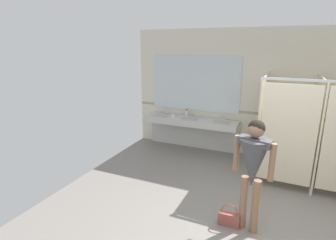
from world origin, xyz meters
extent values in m
cube|color=beige|center=(0.00, 3.06, 1.49)|extent=(7.19, 0.12, 2.98)
cube|color=#9E937F|center=(0.00, 3.00, 1.05)|extent=(7.19, 0.01, 0.06)
cube|color=silver|center=(-2.06, 2.69, 0.76)|extent=(2.37, 0.57, 0.14)
cube|color=silver|center=(-2.06, 2.94, 0.34)|extent=(2.37, 0.08, 0.69)
cube|color=#ADADA8|center=(-2.85, 2.66, 0.78)|extent=(0.42, 0.32, 0.11)
cylinder|color=silver|center=(-2.85, 2.89, 0.88)|extent=(0.04, 0.04, 0.11)
cylinder|color=silver|center=(-2.85, 2.84, 0.93)|extent=(0.03, 0.11, 0.03)
sphere|color=silver|center=(-2.78, 2.90, 0.86)|extent=(0.04, 0.04, 0.04)
cube|color=#ADADA8|center=(-2.06, 2.66, 0.78)|extent=(0.42, 0.32, 0.11)
cylinder|color=silver|center=(-2.06, 2.89, 0.88)|extent=(0.04, 0.04, 0.11)
cylinder|color=silver|center=(-2.06, 2.84, 0.93)|extent=(0.03, 0.11, 0.03)
sphere|color=silver|center=(-1.99, 2.90, 0.86)|extent=(0.04, 0.04, 0.04)
cube|color=#ADADA8|center=(-1.26, 2.66, 0.78)|extent=(0.42, 0.32, 0.11)
cylinder|color=silver|center=(-1.26, 2.89, 0.88)|extent=(0.04, 0.04, 0.11)
cylinder|color=silver|center=(-1.26, 2.84, 0.93)|extent=(0.03, 0.11, 0.03)
sphere|color=silver|center=(-1.19, 2.90, 0.86)|extent=(0.04, 0.04, 0.04)
cube|color=silver|center=(-2.06, 2.99, 1.67)|extent=(2.27, 0.02, 1.38)
cube|color=beige|center=(-0.34, 2.22, 1.07)|extent=(0.03, 1.52, 1.90)
cylinder|color=silver|center=(-0.34, 1.52, 0.06)|extent=(0.05, 0.05, 0.12)
cube|color=beige|center=(0.66, 2.22, 1.07)|extent=(0.03, 1.52, 1.90)
cylinder|color=silver|center=(0.66, 1.52, 0.06)|extent=(0.05, 0.05, 0.12)
cube|color=beige|center=(0.16, 1.49, 1.07)|extent=(0.92, 0.05, 1.80)
cylinder|color=#8C664C|center=(-0.17, 0.09, 0.41)|extent=(0.11, 0.11, 0.81)
cylinder|color=#8C664C|center=(-0.34, 0.14, 0.41)|extent=(0.11, 0.11, 0.81)
cone|color=#47474C|center=(-0.26, 0.12, 1.04)|extent=(0.50, 0.50, 0.70)
cube|color=#47474C|center=(-0.26, 0.12, 1.36)|extent=(0.47, 0.28, 0.10)
cylinder|color=#8C664C|center=(-0.02, 0.05, 1.13)|extent=(0.08, 0.08, 0.52)
cylinder|color=#8C664C|center=(-0.50, 0.19, 1.13)|extent=(0.08, 0.08, 0.52)
sphere|color=#8C664C|center=(-0.26, 0.12, 1.53)|extent=(0.22, 0.22, 0.22)
sphere|color=black|center=(-0.25, 0.13, 1.54)|extent=(0.22, 0.22, 0.22)
cube|color=#934C42|center=(-0.52, 0.08, 0.10)|extent=(0.31, 0.11, 0.20)
torus|color=#934C42|center=(-0.52, 0.08, 0.24)|extent=(0.23, 0.02, 0.23)
cylinder|color=white|center=(-2.22, 2.87, 0.91)|extent=(0.07, 0.07, 0.16)
cylinder|color=black|center=(-2.22, 2.87, 1.00)|extent=(0.03, 0.03, 0.04)
cylinder|color=white|center=(-2.49, 2.63, 0.87)|extent=(0.07, 0.07, 0.09)
camera|label=1|loc=(0.03, -3.40, 2.59)|focal=28.53mm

